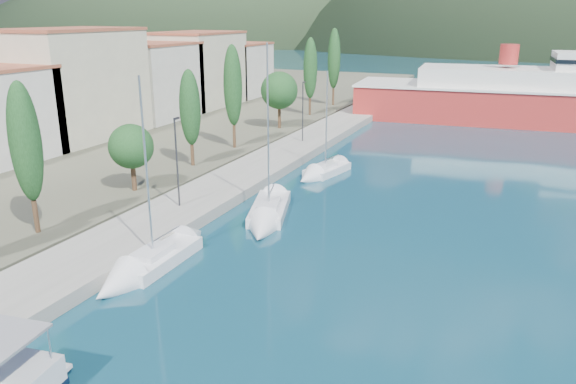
% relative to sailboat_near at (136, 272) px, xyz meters
% --- Properties ---
extents(ground, '(1400.00, 1400.00, 0.00)m').
position_rel_sailboat_near_xyz_m(ground, '(5.77, 112.92, -0.31)').
color(ground, '#123F51').
extents(quay, '(5.00, 88.00, 0.80)m').
position_rel_sailboat_near_xyz_m(quay, '(-3.23, 18.92, 0.09)').
color(quay, gray).
rests_on(quay, ground).
extents(land_strip, '(70.00, 148.00, 0.70)m').
position_rel_sailboat_near_xyz_m(land_strip, '(-41.23, 28.92, 0.04)').
color(land_strip, '#565644').
rests_on(land_strip, ground).
extents(town_buildings, '(9.20, 69.20, 11.30)m').
position_rel_sailboat_near_xyz_m(town_buildings, '(-26.23, 29.82, 5.26)').
color(town_buildings, beige).
rests_on(town_buildings, land_strip).
extents(tree_row, '(4.24, 62.36, 10.79)m').
position_rel_sailboat_near_xyz_m(tree_row, '(-8.49, 26.38, 5.51)').
color(tree_row, '#47301E').
rests_on(tree_row, land_strip).
extents(lamp_posts, '(0.15, 47.70, 6.06)m').
position_rel_sailboat_near_xyz_m(lamp_posts, '(-3.23, 8.09, 3.78)').
color(lamp_posts, '#2D2D33').
rests_on(lamp_posts, quay).
extents(sailboat_near, '(2.46, 7.95, 11.38)m').
position_rel_sailboat_near_xyz_m(sailboat_near, '(0.00, 0.00, 0.00)').
color(sailboat_near, silver).
rests_on(sailboat_near, ground).
extents(sailboat_mid, '(4.82, 9.00, 12.55)m').
position_rel_sailboat_near_xyz_m(sailboat_mid, '(2.82, 9.91, -0.00)').
color(sailboat_mid, silver).
rests_on(sailboat_mid, ground).
extents(sailboat_far, '(3.40, 6.87, 9.68)m').
position_rel_sailboat_near_xyz_m(sailboat_far, '(2.01, 21.80, -0.03)').
color(sailboat_far, silver).
rests_on(sailboat_far, ground).
extents(ferry, '(52.53, 15.56, 10.28)m').
position_rel_sailboat_near_xyz_m(ferry, '(22.00, 56.64, 2.82)').
color(ferry, '#B12925').
rests_on(ferry, ground).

